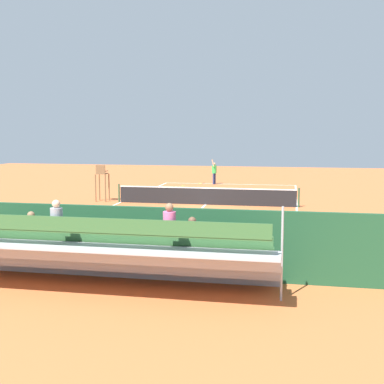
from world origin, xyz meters
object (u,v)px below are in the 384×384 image
at_px(bleacher_stand, 107,253).
at_px(equipment_bag, 130,262).
at_px(tennis_ball_near, 184,186).
at_px(tennis_ball_far, 182,186).
at_px(tennis_racket, 201,183).
at_px(tennis_player, 214,171).
at_px(tennis_net, 206,196).
at_px(courtside_bench, 199,253).
at_px(umpire_chair, 102,179).

relative_size(bleacher_stand, equipment_bag, 10.07).
height_order(equipment_bag, tennis_ball_near, equipment_bag).
bearing_deg(tennis_ball_far, tennis_ball_near, 150.78).
xyz_separation_m(equipment_bag, tennis_racket, (2.19, -24.31, -0.16)).
xyz_separation_m(bleacher_stand, tennis_player, (1.11, -26.05, 0.06)).
xyz_separation_m(tennis_net, tennis_ball_near, (3.10, -8.69, -0.47)).
height_order(tennis_racket, tennis_ball_far, tennis_ball_far).
bearing_deg(tennis_net, tennis_player, -83.84).
xyz_separation_m(tennis_player, tennis_racket, (1.10, -0.24, -1.00)).
bearing_deg(tennis_player, tennis_ball_near, 45.43).
bearing_deg(courtside_bench, bleacher_stand, 45.52).
height_order(umpire_chair, tennis_racket, umpire_chair).
bearing_deg(tennis_net, courtside_bench, 98.73).
bearing_deg(courtside_bench, tennis_ball_near, -76.84).
bearing_deg(tennis_racket, courtside_bench, 100.06).
height_order(tennis_net, courtside_bench, tennis_net).
bearing_deg(bleacher_stand, tennis_ball_far, -82.46).
bearing_deg(equipment_bag, tennis_ball_far, -81.85).
bearing_deg(tennis_racket, tennis_net, 101.65).
bearing_deg(tennis_player, umpire_chair, 64.31).
xyz_separation_m(bleacher_stand, courtside_bench, (-2.08, -2.11, -0.40)).
xyz_separation_m(equipment_bag, tennis_ball_near, (3.04, -22.09, -0.15)).
distance_m(tennis_racket, tennis_ball_far, 2.36).
relative_size(bleacher_stand, umpire_chair, 4.23).
height_order(tennis_player, tennis_ball_far, tennis_player).
xyz_separation_m(tennis_player, tennis_ball_near, (1.95, 1.98, -0.98)).
xyz_separation_m(courtside_bench, tennis_player, (3.19, -23.93, 0.46)).
bearing_deg(equipment_bag, tennis_ball_near, -82.17).
height_order(tennis_net, bleacher_stand, bleacher_stand).
height_order(courtside_bench, equipment_bag, courtside_bench).
bearing_deg(umpire_chair, tennis_ball_near, -110.02).
relative_size(bleacher_stand, tennis_player, 4.70).
bearing_deg(tennis_ball_far, umpire_chair, 70.98).
xyz_separation_m(bleacher_stand, umpire_chair, (6.16, -15.56, 0.36)).
bearing_deg(tennis_ball_near, equipment_bag, 97.83).
relative_size(tennis_net, umpire_chair, 4.81).
height_order(bleacher_stand, tennis_racket, bleacher_stand).
xyz_separation_m(tennis_net, tennis_ball_far, (3.24, -8.77, -0.47)).
relative_size(tennis_racket, tennis_ball_far, 7.98).
bearing_deg(umpire_chair, tennis_net, 178.43).
relative_size(courtside_bench, tennis_racket, 3.42).
distance_m(umpire_chair, tennis_player, 11.65).
distance_m(tennis_player, tennis_ball_near, 2.94).
bearing_deg(tennis_player, bleacher_stand, 92.45).
height_order(bleacher_stand, courtside_bench, bleacher_stand).
relative_size(tennis_net, equipment_bag, 11.44).
bearing_deg(bleacher_stand, tennis_ball_near, -82.76).
relative_size(umpire_chair, tennis_ball_far, 32.42).
relative_size(courtside_bench, equipment_bag, 2.00).
bearing_deg(umpire_chair, bleacher_stand, 111.61).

